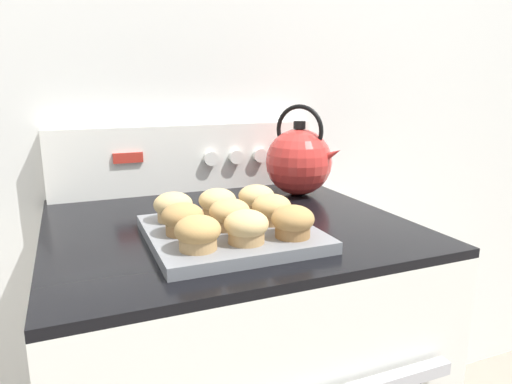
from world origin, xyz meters
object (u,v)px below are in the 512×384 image
(muffin_r2_c2, at_px, (256,198))
(muffin_r0_c1, at_px, (246,227))
(muffin_r1_c2, at_px, (272,209))
(tea_kettle, at_px, (299,161))
(muffin_r0_c0, at_px, (198,233))
(muffin_pan, at_px, (230,233))
(muffin_r0_c2, at_px, (293,222))
(muffin_r1_c0, at_px, (183,219))
(muffin_r2_c0, at_px, (173,207))
(muffin_r2_c1, at_px, (217,203))
(muffin_r1_c1, at_px, (230,214))

(muffin_r2_c2, bearing_deg, muffin_r0_c1, -117.46)
(muffin_r1_c2, height_order, tea_kettle, tea_kettle)
(muffin_r0_c0, relative_size, muffin_r2_c2, 1.00)
(muffin_pan, height_order, muffin_r0_c0, muffin_r0_c0)
(muffin_r0_c2, bearing_deg, muffin_r1_c0, 152.67)
(muffin_r0_c1, xyz_separation_m, muffin_r0_c2, (0.09, -0.00, 0.00))
(muffin_r2_c0, xyz_separation_m, muffin_r2_c1, (0.09, -0.00, 0.00))
(muffin_r2_c1, relative_size, muffin_r2_c2, 1.00)
(muffin_r0_c0, distance_m, tea_kettle, 0.53)
(muffin_r2_c0, distance_m, muffin_r2_c1, 0.09)
(muffin_pan, bearing_deg, muffin_r1_c2, -0.47)
(muffin_r1_c0, height_order, muffin_r1_c2, same)
(muffin_r0_c1, bearing_deg, muffin_pan, 89.28)
(muffin_r1_c1, height_order, muffin_r2_c1, same)
(muffin_r0_c2, relative_size, tea_kettle, 0.33)
(muffin_r1_c2, xyz_separation_m, tea_kettle, (0.20, 0.27, 0.04))
(muffin_r0_c0, xyz_separation_m, muffin_r1_c1, (0.09, 0.09, 0.00))
(muffin_r0_c2, bearing_deg, muffin_r0_c0, 178.97)
(muffin_r0_c1, bearing_deg, muffin_r0_c0, -179.83)
(muffin_r0_c1, xyz_separation_m, muffin_r2_c1, (0.00, 0.18, 0.00))
(muffin_pan, height_order, muffin_r2_c2, muffin_r2_c2)
(muffin_r0_c0, xyz_separation_m, muffin_r2_c1, (0.09, 0.18, 0.00))
(muffin_r2_c1, bearing_deg, muffin_r0_c2, -64.92)
(muffin_pan, distance_m, muffin_r1_c1, 0.04)
(muffin_r0_c1, xyz_separation_m, muffin_r2_c2, (0.09, 0.18, 0.00))
(muffin_r0_c0, distance_m, muffin_r2_c0, 0.18)
(muffin_r1_c2, height_order, muffin_r2_c2, same)
(muffin_r2_c1, bearing_deg, muffin_r0_c1, -91.32)
(muffin_r2_c0, height_order, tea_kettle, tea_kettle)
(muffin_r1_c1, height_order, muffin_r2_c2, same)
(muffin_r1_c1, distance_m, muffin_r2_c0, 0.13)
(muffin_r1_c0, height_order, muffin_r1_c1, same)
(muffin_r2_c1, bearing_deg, muffin_r2_c0, 178.64)
(muffin_r2_c2, bearing_deg, muffin_r0_c2, -91.39)
(muffin_r1_c0, bearing_deg, tea_kettle, 35.36)
(muffin_r0_c2, height_order, muffin_r2_c0, same)
(muffin_r0_c1, distance_m, muffin_r2_c0, 0.20)
(muffin_r0_c1, relative_size, muffin_r0_c2, 1.00)
(muffin_r0_c0, height_order, muffin_r0_c1, same)
(muffin_pan, distance_m, muffin_r0_c2, 0.13)
(muffin_r0_c2, distance_m, muffin_r2_c1, 0.20)
(muffin_r0_c0, relative_size, muffin_r2_c0, 1.00)
(muffin_r2_c2, height_order, tea_kettle, tea_kettle)
(muffin_r0_c1, bearing_deg, tea_kettle, 51.01)
(muffin_r1_c2, distance_m, tea_kettle, 0.34)
(muffin_r1_c2, distance_m, muffin_r2_c0, 0.20)
(muffin_r0_c2, relative_size, muffin_r1_c2, 1.00)
(muffin_r0_c2, height_order, muffin_r1_c0, same)
(muffin_r1_c1, distance_m, muffin_r2_c2, 0.13)
(muffin_r0_c1, relative_size, tea_kettle, 0.33)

